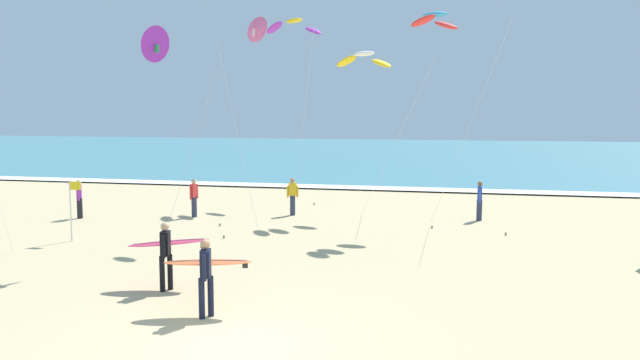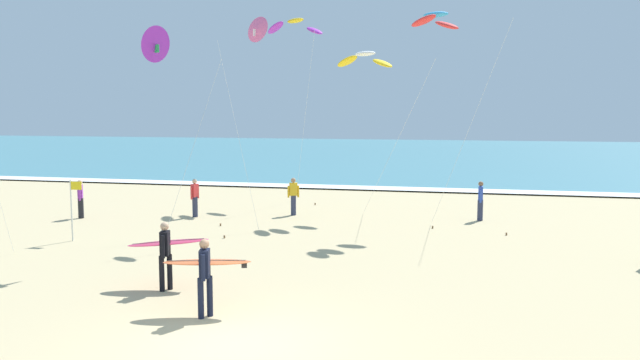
# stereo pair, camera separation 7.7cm
# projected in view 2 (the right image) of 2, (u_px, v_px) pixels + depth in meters

# --- Properties ---
(ground_plane) EXTENTS (160.00, 160.00, 0.00)m
(ground_plane) POSITION_uv_depth(u_px,v_px,m) (235.00, 345.00, 12.02)
(ground_plane) COLOR tan
(ocean_water) EXTENTS (160.00, 60.00, 0.08)m
(ocean_water) POSITION_uv_depth(u_px,v_px,m) (424.00, 154.00, 64.21)
(ocean_water) COLOR teal
(ocean_water) RESTS_ON ground
(shoreline_foam) EXTENTS (160.00, 1.74, 0.01)m
(shoreline_foam) POSITION_uv_depth(u_px,v_px,m) (389.00, 188.00, 35.45)
(shoreline_foam) COLOR white
(shoreline_foam) RESTS_ON ocean_water
(surfer_lead) EXTENTS (2.12, 1.15, 1.71)m
(surfer_lead) POSITION_uv_depth(u_px,v_px,m) (167.00, 247.00, 15.70)
(surfer_lead) COLOR black
(surfer_lead) RESTS_ON ground
(surfer_trailing) EXTENTS (1.99, 1.12, 1.71)m
(surfer_trailing) POSITION_uv_depth(u_px,v_px,m) (206.00, 268.00, 13.65)
(surfer_trailing) COLOR black
(surfer_trailing) RESTS_ON ground
(kite_arc_cobalt_mid) EXTENTS (3.71, 2.71, 8.07)m
(kite_arc_cobalt_mid) POSITION_uv_depth(u_px,v_px,m) (436.00, 21.00, 23.68)
(kite_arc_cobalt_mid) COLOR red
(kite_arc_cobalt_mid) RESTS_ON ground
(kite_delta_rose_high) EXTENTS (2.37, 1.27, 7.74)m
(kite_delta_rose_high) POSITION_uv_depth(u_px,v_px,m) (256.00, 30.00, 22.29)
(kite_delta_rose_high) COLOR pink
(kite_delta_rose_high) RESTS_ON ground
(kite_arc_ivory_low) EXTENTS (4.33, 4.08, 6.87)m
(kite_arc_ivory_low) POSITION_uv_depth(u_px,v_px,m) (365.00, 60.00, 26.46)
(kite_arc_ivory_low) COLOR yellow
(kite_arc_ivory_low) RESTS_ON ground
(kite_arc_golden_distant) EXTENTS (2.80, 2.79, 8.79)m
(kite_arc_golden_distant) POSITION_uv_depth(u_px,v_px,m) (295.00, 27.00, 30.38)
(kite_arc_golden_distant) COLOR purple
(kite_arc_golden_distant) RESTS_ON ground
(kite_delta_violet_close) EXTENTS (1.43, 3.30, 6.94)m
(kite_delta_violet_close) POSITION_uv_depth(u_px,v_px,m) (155.00, 45.00, 18.96)
(kite_delta_violet_close) COLOR purple
(kite_delta_violet_close) RESTS_ON ground
(bystander_blue_top) EXTENTS (0.22, 0.50, 1.59)m
(bystander_blue_top) POSITION_uv_depth(u_px,v_px,m) (480.00, 201.00, 25.44)
(bystander_blue_top) COLOR #2D334C
(bystander_blue_top) RESTS_ON ground
(bystander_yellow_top) EXTENTS (0.46, 0.30, 1.59)m
(bystander_yellow_top) POSITION_uv_depth(u_px,v_px,m) (293.00, 196.00, 26.78)
(bystander_yellow_top) COLOR #2D334C
(bystander_yellow_top) RESTS_ON ground
(bystander_red_top) EXTENTS (0.26, 0.48, 1.59)m
(bystander_red_top) POSITION_uv_depth(u_px,v_px,m) (195.00, 198.00, 26.34)
(bystander_red_top) COLOR #2D334C
(bystander_red_top) RESTS_ON ground
(bystander_purple_top) EXTENTS (0.30, 0.46, 1.59)m
(bystander_purple_top) POSITION_uv_depth(u_px,v_px,m) (80.00, 199.00, 26.01)
(bystander_purple_top) COLOR black
(bystander_purple_top) RESTS_ON ground
(lifeguard_flag) EXTENTS (0.45, 0.05, 2.10)m
(lifeguard_flag) POSITION_uv_depth(u_px,v_px,m) (73.00, 204.00, 21.41)
(lifeguard_flag) COLOR silver
(lifeguard_flag) RESTS_ON ground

